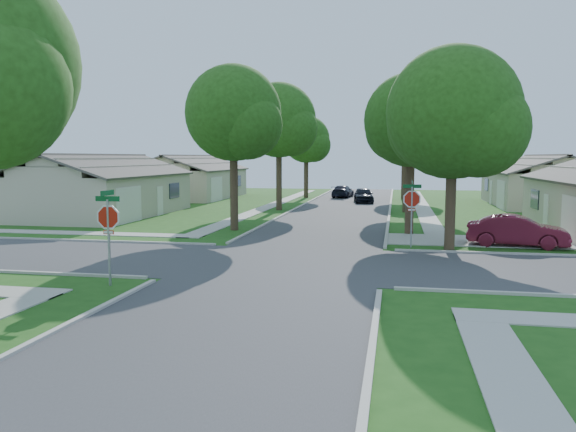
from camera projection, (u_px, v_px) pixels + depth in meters
The scene contains 20 objects.
ground at pixel (287, 263), 21.20m from camera, with size 100.00×100.00×0.00m, color #1E4D15.
road_ns at pixel (287, 263), 21.20m from camera, with size 7.00×100.00×0.02m, color #333335.
sidewalk_ne at pixel (422, 206), 45.44m from camera, with size 1.20×40.00×0.04m, color #9E9B91.
sidewalk_nw at pixel (275, 204), 47.74m from camera, with size 1.20×40.00×0.04m, color #9E9B91.
driveway at pixel (478, 241), 26.65m from camera, with size 8.80×3.60×0.05m, color #9E9B91.
stop_sign_sw at pixel (108, 221), 17.29m from camera, with size 1.05×0.80×2.98m.
stop_sign_ne at pixel (412, 202), 24.70m from camera, with size 1.05×0.80×2.98m.
tree_e_near at pixel (412, 125), 28.51m from camera, with size 4.97×4.80×8.28m.
tree_e_mid at pixel (408, 125), 40.17m from camera, with size 5.59×5.40×9.21m.
tree_e_far at pixel (405, 136), 52.89m from camera, with size 5.17×5.00×8.72m.
tree_w_near at pixel (234, 118), 30.23m from camera, with size 5.38×5.20×8.97m.
tree_w_mid at pixel (280, 124), 41.91m from camera, with size 5.80×5.60×9.56m.
tree_w_far at pixel (307, 142), 54.71m from camera, with size 4.76×4.60×8.04m.
tree_ne_corner at pixel (455, 119), 23.53m from camera, with size 5.80×5.60×8.66m.
house_ne_far at pixel (544, 187), 46.35m from camera, with size 8.42×13.60×4.23m.
house_nw_near at pixel (101, 193), 38.70m from camera, with size 8.42×13.60×4.23m.
house_nw_far at pixel (190, 182), 55.30m from camera, with size 8.42×13.60×4.23m.
car_driveway at pixel (517, 231), 25.04m from camera, with size 1.50×4.29×1.41m, color maroon.
car_curb_east at pixel (364, 195), 49.46m from camera, with size 1.59×3.94×1.34m, color black.
car_curb_west at pixel (343, 191), 55.78m from camera, with size 1.68×4.14×1.20m, color black.
Camera 1 is at (4.00, -20.51, 3.99)m, focal length 35.00 mm.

